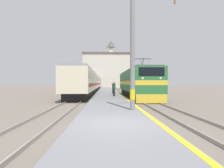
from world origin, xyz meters
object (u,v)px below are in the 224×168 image
Objects in this scene: second_waiting_passenger at (114,88)px; locomotive_train at (136,83)px; catenary_mast at (134,47)px; clock_tower at (111,62)px; passenger_train at (92,82)px; person_on_platform at (113,88)px.

locomotive_train is at bearing 37.18° from second_waiting_passenger.
clock_tower is (1.17, 73.01, 7.68)m from catenary_mast.
catenary_mast is 4.29× the size of second_waiting_passenger.
clock_tower is (5.86, 42.92, 9.71)m from passenger_train.
passenger_train is at bearing 101.80° from second_waiting_passenger.
locomotive_train is 0.72× the size of clock_tower.
locomotive_train is 9.07× the size of second_waiting_passenger.
second_waiting_passenger is at bearing -91.64° from clock_tower.
locomotive_train is 4.08m from person_on_platform.
passenger_train is 44.40m from clock_tower.
passenger_train is 27.93× the size of second_waiting_passenger.
person_on_platform is at bearing 88.71° from second_waiting_passenger.
person_on_platform is 58.32m from clock_tower.
locomotive_train is 9.64× the size of person_on_platform.
catenary_mast is 0.34× the size of clock_tower.
person_on_platform is at bearing 136.28° from locomotive_train.
clock_tower is (-1.23, 60.12, 9.85)m from locomotive_train.
locomotive_train is 0.32× the size of passenger_train.
second_waiting_passenger is at bearing -142.82° from locomotive_train.
locomotive_train is 18.60m from passenger_train.
passenger_train is at bearing 98.86° from catenary_mast.
clock_tower is (1.68, 57.33, 10.52)m from person_on_platform.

